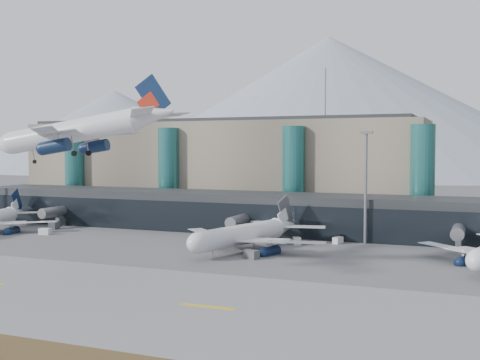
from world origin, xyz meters
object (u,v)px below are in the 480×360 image
Objects in this scene: jet_parked_mid at (252,227)px; veh_a at (45,231)px; hero_jet at (90,123)px; veh_f at (54,225)px; veh_d at (338,240)px; veh_b at (206,237)px; lightmast_mid at (366,181)px; veh_g at (297,241)px; veh_c at (251,254)px.

jet_parked_mid is 56.15m from veh_a.
veh_f is at bearing 128.41° from hero_jet.
veh_f is at bearing 110.46° from veh_d.
veh_f is (-46.32, 2.17, 0.32)m from veh_b.
veh_d is (-5.81, -2.00, -13.66)m from lightmast_mid.
jet_parked_mid reaches higher than veh_g.
jet_parked_mid is 16.26× the size of veh_b.
hero_jet is 11.24× the size of veh_c.
lightmast_mid is at bearing -53.82° from veh_d.
jet_parked_mid is 13.55× the size of veh_a.
lightmast_mid is 0.74× the size of hero_jet.
veh_c is at bearing -124.08° from veh_f.
veh_d is at bearing 88.84° from veh_c.
veh_f reaches higher than veh_c.
veh_g is (-8.40, -4.48, 0.03)m from veh_d.
hero_jet reaches higher than veh_f.
hero_jet reaches higher than veh_c.
lightmast_mid is 34.83m from veh_c.
jet_parked_mid is at bearing 148.99° from veh_d.
lightmast_mid is 9.03× the size of veh_a.
veh_g is at bearing -69.05° from veh_b.
veh_b is at bearing -109.15° from veh_f.
veh_a is at bearing -166.85° from veh_c.
hero_jet is 59.54m from veh_a.
veh_b is (-14.37, 7.52, -3.98)m from jet_parked_mid.
lightmast_mid is 83.55m from veh_f.
lightmast_mid is at bearing 80.92° from veh_c.
hero_jet is at bearing 171.55° from jet_parked_mid.
veh_f is at bearing -173.81° from veh_c.
hero_jet is at bearing -166.37° from veh_b.
hero_jet is 68.43m from veh_f.
hero_jet is 49.94m from veh_b.
veh_d is 9.52m from veh_g.
lightmast_mid is 10.84× the size of veh_b.
veh_c is at bearing -18.87° from veh_a.
jet_parked_mid is at bearing -61.39° from veh_g.
veh_d is 76.53m from veh_f.
veh_c is at bearing -119.35° from veh_b.
veh_c is at bearing 44.66° from hero_jet.
jet_parked_mid is 12.66m from veh_g.
veh_b is 46.37m from veh_f.
veh_c is 20.71m from veh_g.
hero_jet reaches higher than lightmast_mid.
lightmast_mid is 39.38m from veh_b.
hero_jet is 63.93m from veh_d.
jet_parked_mid is (-21.53, -16.06, -9.76)m from lightmast_mid.
veh_c is at bearing 172.23° from veh_d.
hero_jet is 0.90× the size of jet_parked_mid.
jet_parked_mid reaches higher than veh_f.
hero_jet is 56.59m from veh_g.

